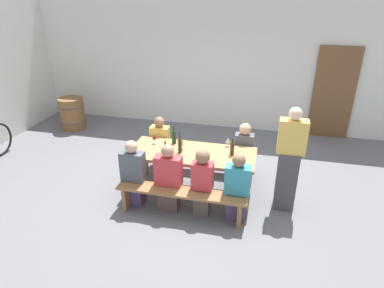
{
  "coord_description": "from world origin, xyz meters",
  "views": [
    {
      "loc": [
        1.14,
        -4.83,
        3.26
      ],
      "look_at": [
        0.0,
        0.0,
        0.9
      ],
      "focal_mm": 31.19,
      "sensor_mm": 36.0,
      "label": 1
    }
  ],
  "objects_px": {
    "standing_host": "(289,162)",
    "bench_near": "(181,196)",
    "wine_bottle_0": "(166,153)",
    "seated_guest_far_1": "(243,153)",
    "bench_far": "(201,154)",
    "seated_guest_near_0": "(134,175)",
    "tasting_table": "(192,156)",
    "wine_glass_2": "(154,137)",
    "seated_guest_far_0": "(160,145)",
    "wine_barrel": "(72,113)",
    "wine_bottle_2": "(180,145)",
    "seated_guest_near_2": "(202,183)",
    "wine_glass_0": "(182,142)",
    "wine_glass_1": "(228,140)",
    "wine_bottle_1": "(232,149)",
    "wooden_door": "(333,94)",
    "wine_bottle_3": "(174,137)",
    "seated_guest_near_3": "(237,189)",
    "seated_guest_near_1": "(169,179)"
  },
  "relations": [
    {
      "from": "wine_glass_0",
      "to": "wine_glass_1",
      "type": "distance_m",
      "value": 0.78
    },
    {
      "from": "wine_bottle_0",
      "to": "seated_guest_near_1",
      "type": "height_order",
      "value": "seated_guest_near_1"
    },
    {
      "from": "wine_bottle_2",
      "to": "wine_barrel",
      "type": "height_order",
      "value": "wine_bottle_2"
    },
    {
      "from": "bench_near",
      "to": "seated_guest_near_0",
      "type": "xyz_separation_m",
      "value": [
        -0.82,
        0.15,
        0.18
      ]
    },
    {
      "from": "tasting_table",
      "to": "wine_glass_0",
      "type": "height_order",
      "value": "wine_glass_0"
    },
    {
      "from": "wine_bottle_3",
      "to": "wine_glass_2",
      "type": "height_order",
      "value": "wine_bottle_3"
    },
    {
      "from": "wooden_door",
      "to": "wine_barrel",
      "type": "height_order",
      "value": "wooden_door"
    },
    {
      "from": "bench_far",
      "to": "wine_glass_0",
      "type": "height_order",
      "value": "wine_glass_0"
    },
    {
      "from": "standing_host",
      "to": "bench_near",
      "type": "bearing_deg",
      "value": 21.01
    },
    {
      "from": "wooden_door",
      "to": "wine_glass_0",
      "type": "bearing_deg",
      "value": -133.46
    },
    {
      "from": "wine_bottle_0",
      "to": "seated_guest_far_1",
      "type": "relative_size",
      "value": 0.28
    },
    {
      "from": "wine_glass_2",
      "to": "seated_guest_near_0",
      "type": "xyz_separation_m",
      "value": [
        -0.1,
        -0.76,
        -0.33
      ]
    },
    {
      "from": "wooden_door",
      "to": "wine_glass_1",
      "type": "height_order",
      "value": "wooden_door"
    },
    {
      "from": "wine_bottle_2",
      "to": "wine_bottle_0",
      "type": "bearing_deg",
      "value": -118.68
    },
    {
      "from": "wooden_door",
      "to": "seated_guest_far_1",
      "type": "xyz_separation_m",
      "value": [
        -1.77,
        -2.43,
        -0.51
      ]
    },
    {
      "from": "seated_guest_near_0",
      "to": "standing_host",
      "type": "height_order",
      "value": "standing_host"
    },
    {
      "from": "wine_bottle_1",
      "to": "seated_guest_near_0",
      "type": "relative_size",
      "value": 0.26
    },
    {
      "from": "wine_bottle_0",
      "to": "wine_glass_1",
      "type": "height_order",
      "value": "wine_bottle_0"
    },
    {
      "from": "seated_guest_near_2",
      "to": "seated_guest_far_1",
      "type": "bearing_deg",
      "value": -23.99
    },
    {
      "from": "seated_guest_far_0",
      "to": "wine_glass_1",
      "type": "bearing_deg",
      "value": 80.32
    },
    {
      "from": "wine_bottle_1",
      "to": "bench_far",
      "type": "bearing_deg",
      "value": 134.58
    },
    {
      "from": "seated_guest_near_0",
      "to": "seated_guest_near_1",
      "type": "distance_m",
      "value": 0.58
    },
    {
      "from": "seated_guest_near_0",
      "to": "seated_guest_near_2",
      "type": "xyz_separation_m",
      "value": [
        1.12,
        0.0,
        0.01
      ]
    },
    {
      "from": "seated_guest_far_0",
      "to": "wine_barrel",
      "type": "relative_size",
      "value": 1.41
    },
    {
      "from": "tasting_table",
      "to": "standing_host",
      "type": "distance_m",
      "value": 1.56
    },
    {
      "from": "seated_guest_far_0",
      "to": "standing_host",
      "type": "bearing_deg",
      "value": 72.83
    },
    {
      "from": "seated_guest_near_0",
      "to": "tasting_table",
      "type": "bearing_deg",
      "value": -54.81
    },
    {
      "from": "bench_far",
      "to": "wine_bottle_0",
      "type": "distance_m",
      "value": 1.23
    },
    {
      "from": "wine_glass_0",
      "to": "seated_guest_far_0",
      "type": "xyz_separation_m",
      "value": [
        -0.57,
        0.49,
        -0.35
      ]
    },
    {
      "from": "wine_bottle_2",
      "to": "seated_guest_near_2",
      "type": "height_order",
      "value": "seated_guest_near_2"
    },
    {
      "from": "wine_bottle_3",
      "to": "seated_guest_near_0",
      "type": "bearing_deg",
      "value": -117.13
    },
    {
      "from": "seated_guest_far_1",
      "to": "wooden_door",
      "type": "bearing_deg",
      "value": 143.98
    },
    {
      "from": "tasting_table",
      "to": "wine_glass_1",
      "type": "xyz_separation_m",
      "value": [
        0.55,
        0.36,
        0.19
      ]
    },
    {
      "from": "wine_glass_2",
      "to": "seated_guest_far_0",
      "type": "height_order",
      "value": "seated_guest_far_0"
    },
    {
      "from": "wine_glass_2",
      "to": "seated_guest_near_3",
      "type": "xyz_separation_m",
      "value": [
        1.55,
        -0.76,
        -0.35
      ]
    },
    {
      "from": "seated_guest_near_0",
      "to": "seated_guest_near_3",
      "type": "relative_size",
      "value": 1.03
    },
    {
      "from": "bench_far",
      "to": "wine_glass_0",
      "type": "xyz_separation_m",
      "value": [
        -0.19,
        -0.64,
        0.51
      ]
    },
    {
      "from": "bench_near",
      "to": "wine_glass_0",
      "type": "xyz_separation_m",
      "value": [
        -0.19,
        0.82,
        0.51
      ]
    },
    {
      "from": "wine_bottle_3",
      "to": "seated_guest_near_2",
      "type": "distance_m",
      "value": 1.14
    },
    {
      "from": "tasting_table",
      "to": "wine_barrel",
      "type": "bearing_deg",
      "value": 149.51
    },
    {
      "from": "bench_near",
      "to": "wine_glass_0",
      "type": "height_order",
      "value": "wine_glass_0"
    },
    {
      "from": "tasting_table",
      "to": "bench_near",
      "type": "height_order",
      "value": "tasting_table"
    },
    {
      "from": "wine_barrel",
      "to": "wine_bottle_1",
      "type": "bearing_deg",
      "value": -25.76
    },
    {
      "from": "seated_guest_far_1",
      "to": "wine_barrel",
      "type": "bearing_deg",
      "value": -109.15
    },
    {
      "from": "wine_glass_0",
      "to": "bench_near",
      "type": "bearing_deg",
      "value": -77.03
    },
    {
      "from": "wine_glass_0",
      "to": "wine_glass_1",
      "type": "height_order",
      "value": "same"
    },
    {
      "from": "standing_host",
      "to": "seated_guest_near_3",
      "type": "bearing_deg",
      "value": 31.67
    },
    {
      "from": "tasting_table",
      "to": "bench_near",
      "type": "bearing_deg",
      "value": -90.0
    },
    {
      "from": "wine_bottle_1",
      "to": "seated_guest_far_1",
      "type": "bearing_deg",
      "value": 73.3
    },
    {
      "from": "bench_far",
      "to": "wine_glass_0",
      "type": "distance_m",
      "value": 0.84
    }
  ]
}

